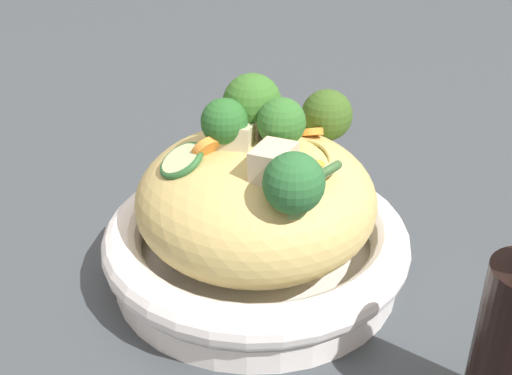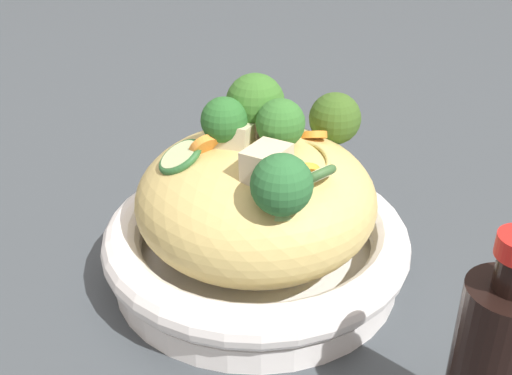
% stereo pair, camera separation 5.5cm
% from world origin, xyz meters
% --- Properties ---
extents(ground_plane, '(3.00, 3.00, 0.00)m').
position_xyz_m(ground_plane, '(0.00, 0.00, 0.00)').
color(ground_plane, '#3B4045').
extents(serving_bowl, '(0.27, 0.27, 0.06)m').
position_xyz_m(serving_bowl, '(0.00, 0.00, 0.03)').
color(serving_bowl, white).
rests_on(serving_bowl, ground_plane).
extents(noodle_heap, '(0.21, 0.21, 0.11)m').
position_xyz_m(noodle_heap, '(0.00, 0.00, 0.08)').
color(noodle_heap, tan).
rests_on(noodle_heap, serving_bowl).
extents(broccoli_florets, '(0.15, 0.19, 0.09)m').
position_xyz_m(broccoli_florets, '(-0.02, -0.01, 0.15)').
color(broccoli_florets, '#97BB71').
rests_on(broccoli_florets, serving_bowl).
extents(carrot_coins, '(0.12, 0.10, 0.03)m').
position_xyz_m(carrot_coins, '(-0.01, -0.00, 0.13)').
color(carrot_coins, orange).
rests_on(carrot_coins, serving_bowl).
extents(zucchini_slices, '(0.15, 0.09, 0.03)m').
position_xyz_m(zucchini_slices, '(0.01, 0.03, 0.13)').
color(zucchini_slices, beige).
rests_on(zucchini_slices, serving_bowl).
extents(chicken_chunks, '(0.07, 0.11, 0.03)m').
position_xyz_m(chicken_chunks, '(0.00, 0.01, 0.14)').
color(chicken_chunks, beige).
rests_on(chicken_chunks, serving_bowl).
extents(soy_sauce_bottle, '(0.05, 0.05, 0.16)m').
position_xyz_m(soy_sauce_bottle, '(-0.14, 0.19, 0.07)').
color(soy_sauce_bottle, black).
rests_on(soy_sauce_bottle, ground_plane).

